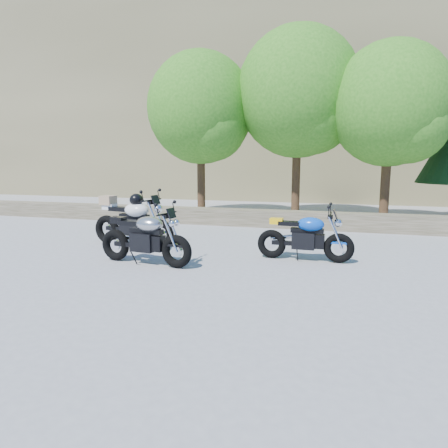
% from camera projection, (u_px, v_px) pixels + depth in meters
% --- Properties ---
extents(ground, '(90.00, 90.00, 0.00)m').
position_uv_depth(ground, '(196.00, 275.00, 6.88)').
color(ground, gray).
rests_on(ground, ground).
extents(stone_wall, '(22.00, 0.55, 0.50)m').
position_uv_depth(stone_wall, '(260.00, 218.00, 12.04)').
color(stone_wall, '#4E4834').
rests_on(stone_wall, ground).
extents(hillside, '(80.00, 30.00, 15.00)m').
position_uv_depth(hillside, '(356.00, 91.00, 31.39)').
color(hillside, brown).
rests_on(hillside, ground).
extents(tree_decid_left, '(3.67, 3.67, 5.62)m').
position_uv_depth(tree_decid_left, '(203.00, 112.00, 13.75)').
color(tree_decid_left, '#382314').
rests_on(tree_decid_left, ground).
extents(tree_decid_mid, '(4.08, 4.08, 6.24)m').
position_uv_depth(tree_decid_mid, '(301.00, 97.00, 13.14)').
color(tree_decid_mid, '#382314').
rests_on(tree_decid_mid, ground).
extents(tree_decid_right, '(3.54, 3.54, 5.41)m').
position_uv_depth(tree_decid_right, '(394.00, 109.00, 11.86)').
color(tree_decid_right, '#382314').
rests_on(tree_decid_right, ground).
extents(silver_bike, '(2.02, 0.64, 1.01)m').
position_uv_depth(silver_bike, '(145.00, 239.00, 7.53)').
color(silver_bike, black).
rests_on(silver_bike, ground).
extents(white_bike, '(2.21, 0.71, 1.22)m').
position_uv_depth(white_bike, '(132.00, 221.00, 9.14)').
color(white_bike, black).
rests_on(white_bike, ground).
extents(blue_bike, '(1.89, 0.60, 0.95)m').
position_uv_depth(blue_bike, '(305.00, 237.00, 7.83)').
color(blue_bike, black).
rests_on(blue_bike, ground).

